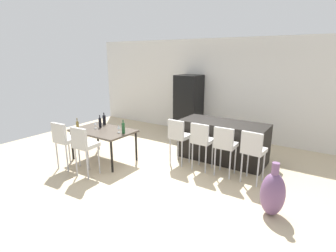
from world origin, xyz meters
name	(u,v)px	position (x,y,z in m)	size (l,w,h in m)	color
ground_plane	(179,168)	(0.00, 0.00, 0.00)	(10.00, 10.00, 0.00)	#C6B28E
back_wall	(230,89)	(0.00, 2.89, 1.45)	(10.00, 0.12, 2.90)	silver
kitchen_island	(223,141)	(0.59, 1.02, 0.46)	(2.00, 0.85, 0.92)	black
bar_chair_left	(179,135)	(-0.14, 0.22, 0.70)	(0.42, 0.42, 1.05)	beige
bar_chair_middle	(202,139)	(0.43, 0.22, 0.70)	(0.41, 0.41, 1.05)	beige
bar_chair_right	(225,144)	(0.95, 0.22, 0.70)	(0.41, 0.41, 1.05)	beige
bar_chair_far	(253,149)	(1.51, 0.22, 0.70)	(0.43, 0.43, 1.05)	beige
dining_table	(103,133)	(-1.73, -0.55, 0.68)	(1.43, 0.91, 0.74)	#4C4238
dining_chair_near	(64,138)	(-2.05, -1.36, 0.70)	(0.42, 0.42, 1.05)	beige
dining_chair_far	(84,144)	(-1.41, -1.36, 0.70)	(0.42, 0.42, 1.05)	beige
wine_bottle_inner	(123,128)	(-1.14, -0.49, 0.86)	(0.07, 0.07, 0.31)	#194723
wine_bottle_end	(104,120)	(-2.07, -0.18, 0.86)	(0.08, 0.08, 0.30)	black
wine_bottle_right	(100,122)	(-1.95, -0.42, 0.86)	(0.07, 0.07, 0.30)	black
wine_bottle_far	(78,126)	(-2.20, -0.88, 0.85)	(0.06, 0.06, 0.29)	brown
wine_glass_left	(95,123)	(-1.99, -0.54, 0.86)	(0.07, 0.07, 0.17)	silver
wine_glass_middle	(119,127)	(-1.28, -0.49, 0.86)	(0.07, 0.07, 0.17)	silver
refrigerator	(189,105)	(-1.15, 2.45, 0.92)	(0.72, 0.68, 1.84)	black
floor_vase	(273,193)	(2.10, -0.67, 0.36)	(0.37, 0.37, 0.87)	#704C75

